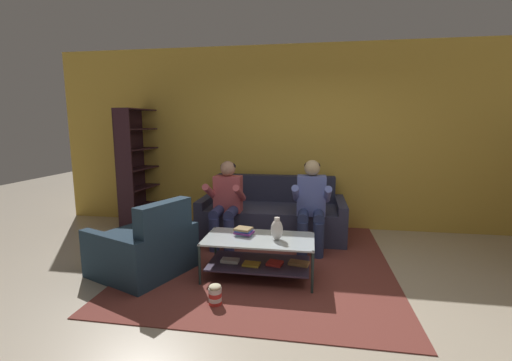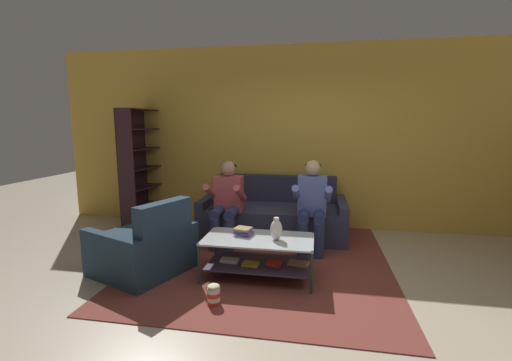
# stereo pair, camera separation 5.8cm
# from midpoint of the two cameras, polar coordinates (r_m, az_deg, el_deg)

# --- Properties ---
(ground) EXTENTS (16.80, 16.80, 0.00)m
(ground) POSITION_cam_midpoint_polar(r_m,az_deg,el_deg) (3.56, 6.52, -18.74)
(ground) COLOR #BDAE98
(back_partition) EXTENTS (8.40, 0.12, 2.90)m
(back_partition) POSITION_cam_midpoint_polar(r_m,az_deg,el_deg) (5.60, 8.06, 6.99)
(back_partition) COLOR gold
(back_partition) RESTS_ON ground
(couch) EXTENTS (2.14, 0.97, 0.87)m
(couch) POSITION_cam_midpoint_polar(r_m,az_deg,el_deg) (5.25, 2.45, -5.93)
(couch) COLOR #32344E
(couch) RESTS_ON ground
(person_seated_left) EXTENTS (0.50, 0.58, 1.17)m
(person_seated_left) POSITION_cam_midpoint_polar(r_m,az_deg,el_deg) (4.72, -5.35, -3.23)
(person_seated_left) COLOR navy
(person_seated_left) RESTS_ON ground
(person_seated_right) EXTENTS (0.50, 0.58, 1.20)m
(person_seated_right) POSITION_cam_midpoint_polar(r_m,az_deg,el_deg) (4.57, 8.84, -3.52)
(person_seated_right) COLOR navy
(person_seated_right) RESTS_ON ground
(coffee_table) EXTENTS (1.19, 0.62, 0.45)m
(coffee_table) POSITION_cam_midpoint_polar(r_m,az_deg,el_deg) (3.82, 0.17, -11.78)
(coffee_table) COLOR silver
(coffee_table) RESTS_ON ground
(area_rug) EXTENTS (3.00, 3.45, 0.01)m
(area_rug) POSITION_cam_midpoint_polar(r_m,az_deg,el_deg) (4.51, 1.22, -12.33)
(area_rug) COLOR brown
(area_rug) RESTS_ON ground
(vase) EXTENTS (0.13, 0.13, 0.25)m
(vase) POSITION_cam_midpoint_polar(r_m,az_deg,el_deg) (3.69, 3.05, -8.13)
(vase) COLOR silver
(vase) RESTS_ON coffee_table
(book_stack) EXTENTS (0.22, 0.20, 0.08)m
(book_stack) POSITION_cam_midpoint_polar(r_m,az_deg,el_deg) (3.86, -2.49, -8.48)
(book_stack) COLOR #7194AD
(book_stack) RESTS_ON coffee_table
(bookshelf) EXTENTS (0.39, 1.02, 1.92)m
(bookshelf) POSITION_cam_midpoint_polar(r_m,az_deg,el_deg) (6.02, -19.17, 1.03)
(bookshelf) COLOR #321A23
(bookshelf) RESTS_ON ground
(armchair) EXTENTS (1.18, 1.18, 0.86)m
(armchair) POSITION_cam_midpoint_polar(r_m,az_deg,el_deg) (4.15, -18.50, -10.74)
(armchair) COLOR #203446
(armchair) RESTS_ON ground
(popcorn_tub) EXTENTS (0.12, 0.12, 0.20)m
(popcorn_tub) POSITION_cam_midpoint_polar(r_m,az_deg,el_deg) (3.38, -7.34, -18.36)
(popcorn_tub) COLOR red
(popcorn_tub) RESTS_ON ground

